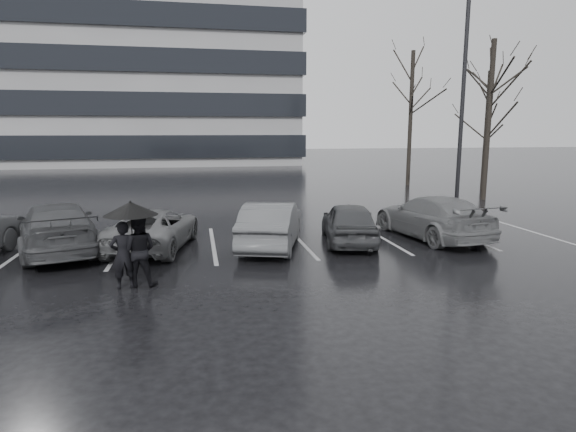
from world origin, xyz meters
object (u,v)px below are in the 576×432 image
Objects in this scene: car_west_c at (58,228)px; tree_north at (410,119)px; tree_ne at (486,131)px; car_main at (349,222)px; car_west_b at (154,229)px; car_west_a at (271,225)px; car_east at (432,217)px; pedestrian_right at (139,250)px; pedestrian_left at (123,255)px; tree_east at (489,121)px; lamp_post at (462,108)px.

tree_north reaches higher than car_west_c.
tree_ne reaches higher than car_west_c.
car_west_b is (-6.06, 0.40, -0.05)m from car_main.
car_west_a is 0.88× the size of car_east.
car_east is 2.93× the size of pedestrian_right.
tree_east is (16.33, 11.44, 3.22)m from pedestrian_left.
tree_ne is at bearing -124.11° from car_west_a.
tree_ne is at bearing -168.65° from car_west_c.
car_east is 16.41m from tree_north.
car_main is 17.55m from tree_ne.
car_main is at bearing -160.71° from car_west_a.
car_west_c is at bearing -151.26° from tree_ne.
tree_east is at bearing -129.84° from car_main.
car_east is (2.95, 0.20, 0.05)m from car_main.
tree_ne is (18.51, 15.31, 2.67)m from pedestrian_right.
car_east is at bearing -128.66° from lamp_post.
tree_east is (9.92, 8.07, 3.34)m from car_main.
pedestrian_right is at bearing -171.37° from pedestrian_left.
pedestrian_left is 15.13m from lamp_post.
tree_north is (11.45, 15.19, 3.55)m from car_west_a.
tree_ne is (6.27, 7.87, -0.98)m from lamp_post.
car_west_b is at bearing 8.38° from car_west_a.
tree_ne reaches higher than pedestrian_left.
pedestrian_right is (-3.56, -3.12, 0.13)m from car_west_a.
tree_north reaches higher than car_main.
tree_east reaches higher than pedestrian_right.
pedestrian_left is (-9.35, -3.57, 0.07)m from car_east.
car_west_c is 3.25× the size of pedestrian_left.
tree_north is at bearing -109.59° from car_main.
pedestrian_right is (0.32, 0.14, 0.06)m from pedestrian_left.
pedestrian_left is at bearing 31.33° from pedestrian_right.
car_west_c is at bearing -165.85° from lamp_post.
car_west_a is at bearing 157.50° from car_west_c.
car_west_a is at bearing -4.92° from car_east.
car_west_c is at bearing -157.81° from tree_east.
car_west_c is at bearing 11.69° from car_west_b.
lamp_post is at bearing -163.20° from pedestrian_left.
tree_ne is (18.83, 15.44, 2.72)m from pedestrian_left.
lamp_post reaches higher than car_main.
car_main is at bearing -143.61° from pedestrian_right.
lamp_post reaches higher than tree_east.
car_west_b is 0.62× the size of tree_ne.
car_west_b is 18.05m from tree_east.
car_west_a is 0.53× the size of tree_east.
car_east reaches higher than car_west_b.
tree_east is (18.70, 7.63, 3.27)m from car_west_c.
car_west_c reaches higher than car_west_b.
tree_ne is at bearing -135.15° from car_west_b.
car_east is at bearing -168.71° from car_west_b.
car_west_b is at bearing -154.36° from tree_east.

